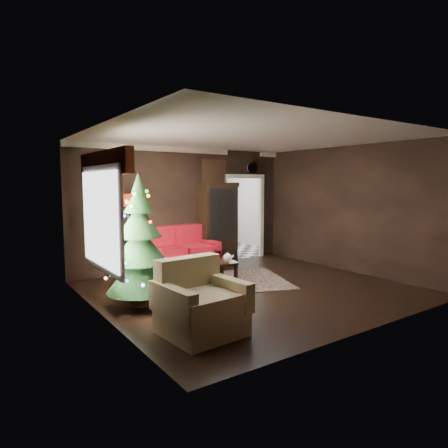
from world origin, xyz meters
TOP-DOWN VIEW (x-y plane):
  - floor at (0.00, 0.00)m, footprint 5.50×5.50m
  - ceiling at (0.00, 0.00)m, footprint 5.50×5.50m
  - wall_back at (0.00, 2.50)m, footprint 5.50×0.00m
  - wall_front at (0.00, -2.50)m, footprint 5.50×0.00m
  - wall_left at (-2.75, 0.00)m, footprint 0.00×5.50m
  - wall_right at (2.75, 0.00)m, footprint 0.00×5.50m
  - doorway at (1.70, 2.50)m, footprint 1.10×0.10m
  - left_window at (-2.71, 0.20)m, footprint 0.05×1.60m
  - valance at (-2.63, 0.20)m, footprint 0.12×2.10m
  - kitchen_floor at (1.70, 4.00)m, footprint 3.00×3.00m
  - kitchen_window at (1.70, 5.45)m, footprint 0.70×0.06m
  - rug at (-0.12, 0.76)m, footprint 3.00×2.59m
  - loveseat at (-0.40, 2.05)m, footprint 1.70×0.90m
  - curio_cabinet at (0.75, 2.27)m, footprint 0.90×0.45m
  - floor_lamp at (-1.58, 2.07)m, footprint 0.36×0.36m
  - christmas_tree at (-2.09, 0.23)m, footprint 1.12×1.12m
  - armchair at (-1.89, -1.33)m, footprint 1.07×1.07m
  - coffee_table at (-0.43, 0.74)m, footprint 1.03×0.74m
  - teapot at (-0.19, 0.51)m, footprint 0.23×0.23m
  - cup_a at (-0.62, 0.80)m, footprint 0.09×0.09m
  - cup_b at (-0.50, 0.51)m, footprint 0.09×0.09m
  - book at (-0.19, 0.51)m, footprint 0.18×0.06m
  - wall_clock at (1.95, 2.45)m, footprint 0.32×0.32m
  - painting at (0.75, 2.46)m, footprint 0.62×0.05m
  - kitchen_counter at (1.70, 5.20)m, footprint 1.80×0.60m
  - kitchen_table at (1.40, 3.70)m, footprint 0.70×0.70m

SIDE VIEW (x-z plane):
  - floor at x=0.00m, z-range 0.00..0.00m
  - kitchen_floor at x=1.70m, z-range 0.00..0.00m
  - rug at x=-0.12m, z-range 0.00..0.01m
  - coffee_table at x=-0.43m, z-range 0.01..0.44m
  - kitchen_table at x=1.40m, z-range 0.00..0.75m
  - kitchen_counter at x=1.70m, z-range 0.00..0.90m
  - armchair at x=-1.89m, z-range -0.05..0.97m
  - cup_b at x=-0.50m, z-range 0.44..0.50m
  - cup_a at x=-0.62m, z-range 0.44..0.50m
  - loveseat at x=-0.40m, z-range 0.00..1.00m
  - teapot at x=-0.19m, z-range 0.44..0.63m
  - book at x=-0.19m, z-range 0.44..0.69m
  - floor_lamp at x=-1.58m, z-range -0.10..1.76m
  - curio_cabinet at x=0.75m, z-range 0.00..1.90m
  - doorway at x=1.70m, z-range 0.00..2.10m
  - christmas_tree at x=-2.09m, z-range 0.02..2.08m
  - wall_back at x=0.00m, z-range -1.35..4.15m
  - wall_front at x=0.00m, z-range -1.35..4.15m
  - wall_left at x=-2.75m, z-range -1.35..4.15m
  - wall_right at x=2.75m, z-range -1.35..4.15m
  - left_window at x=-2.71m, z-range 0.75..2.15m
  - kitchen_window at x=1.70m, z-range 1.35..2.05m
  - painting at x=0.75m, z-range 1.99..2.51m
  - valance at x=-2.63m, z-range 2.10..2.44m
  - wall_clock at x=1.95m, z-range 2.35..2.41m
  - ceiling at x=0.00m, z-range 2.80..2.80m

